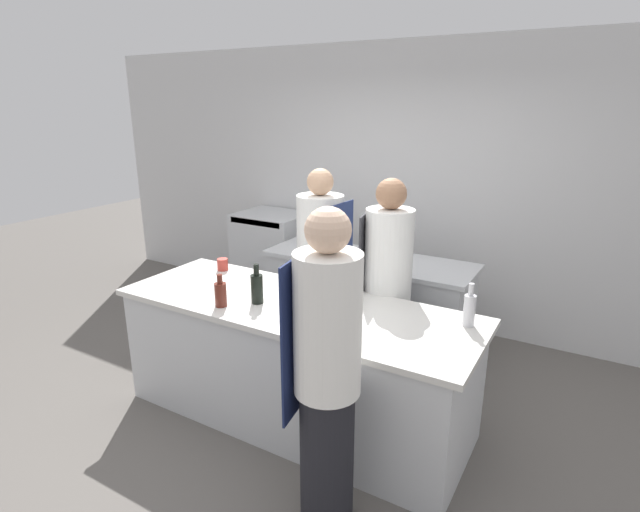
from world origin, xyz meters
name	(u,v)px	position (x,y,z in m)	size (l,w,h in m)	color
ground_plane	(296,415)	(0.00, 0.00, 0.00)	(16.00, 16.00, 0.00)	#605B56
wall_back	(409,187)	(0.00, 2.13, 1.40)	(8.00, 0.06, 2.80)	silver
prep_counter	(295,361)	(0.00, 0.00, 0.45)	(2.57, 0.91, 0.90)	silver
pass_counter	(367,304)	(-0.01, 1.23, 0.45)	(1.89, 0.65, 0.90)	silver
oven_range	(273,258)	(-1.45, 1.76, 0.52)	(0.76, 0.64, 1.04)	silver
chef_at_prep_near	(327,376)	(0.67, -0.72, 0.90)	(0.38, 0.36, 1.77)	black
chef_at_stove	(321,271)	(-0.25, 0.78, 0.86)	(0.41, 0.39, 1.72)	black
chef_at_pass_far	(387,292)	(0.44, 0.59, 0.86)	(0.39, 0.38, 1.72)	black
bottle_olive_oil	(292,292)	(0.04, -0.09, 1.02)	(0.07, 0.07, 0.31)	#2D5175
bottle_vinegar	(257,288)	(-0.23, -0.12, 1.01)	(0.08, 0.08, 0.28)	black
bottle_wine	(469,309)	(1.13, 0.25, 1.01)	(0.07, 0.07, 0.28)	silver
bottle_cooking_oil	(221,294)	(-0.41, -0.29, 0.99)	(0.08, 0.08, 0.23)	#5B2319
bowl_mixing_large	(334,289)	(0.14, 0.31, 0.93)	(0.20, 0.20, 0.07)	navy
bowl_prep_small	(314,298)	(0.12, 0.07, 0.94)	(0.21, 0.21, 0.09)	tan
cup	(223,264)	(-0.90, 0.30, 0.94)	(0.09, 0.09, 0.10)	#B2382D
stockpot	(329,246)	(-0.34, 1.09, 0.99)	(0.23, 0.23, 0.18)	silver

